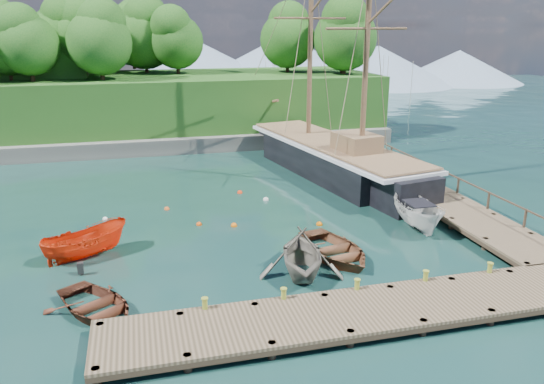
{
  "coord_description": "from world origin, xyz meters",
  "views": [
    {
      "loc": [
        -5.91,
        -22.43,
        10.55
      ],
      "look_at": [
        0.83,
        3.8,
        2.0
      ],
      "focal_mm": 35.0,
      "sensor_mm": 36.0,
      "label": 1
    }
  ],
  "objects_px": {
    "cabin_boat_white": "(417,228)",
    "rowboat_0": "(97,313)",
    "rowboat_2": "(334,257)",
    "schooner": "(332,161)",
    "rowboat_1": "(301,275)",
    "motorboat_orange": "(87,257)"
  },
  "relations": [
    {
      "from": "rowboat_0",
      "to": "cabin_boat_white",
      "type": "relative_size",
      "value": 0.88
    },
    {
      "from": "rowboat_2",
      "to": "cabin_boat_white",
      "type": "bearing_deg",
      "value": 12.26
    },
    {
      "from": "rowboat_2",
      "to": "cabin_boat_white",
      "type": "distance_m",
      "value": 6.26
    },
    {
      "from": "schooner",
      "to": "rowboat_1",
      "type": "bearing_deg",
      "value": -125.78
    },
    {
      "from": "rowboat_1",
      "to": "motorboat_orange",
      "type": "height_order",
      "value": "rowboat_1"
    },
    {
      "from": "rowboat_0",
      "to": "schooner",
      "type": "relative_size",
      "value": 0.16
    },
    {
      "from": "rowboat_2",
      "to": "rowboat_1",
      "type": "bearing_deg",
      "value": -157.57
    },
    {
      "from": "rowboat_1",
      "to": "rowboat_2",
      "type": "bearing_deg",
      "value": 46.31
    },
    {
      "from": "rowboat_2",
      "to": "motorboat_orange",
      "type": "xyz_separation_m",
      "value": [
        -11.41,
        2.99,
        0.0
      ]
    },
    {
      "from": "rowboat_2",
      "to": "motorboat_orange",
      "type": "relative_size",
      "value": 1.16
    },
    {
      "from": "motorboat_orange",
      "to": "rowboat_1",
      "type": "bearing_deg",
      "value": -141.95
    },
    {
      "from": "rowboat_0",
      "to": "motorboat_orange",
      "type": "height_order",
      "value": "motorboat_orange"
    },
    {
      "from": "rowboat_0",
      "to": "rowboat_1",
      "type": "relative_size",
      "value": 0.97
    },
    {
      "from": "cabin_boat_white",
      "to": "schooner",
      "type": "bearing_deg",
      "value": 99.32
    },
    {
      "from": "rowboat_1",
      "to": "motorboat_orange",
      "type": "xyz_separation_m",
      "value": [
        -9.33,
        4.37,
        0.0
      ]
    },
    {
      "from": "cabin_boat_white",
      "to": "rowboat_1",
      "type": "bearing_deg",
      "value": -147.97
    },
    {
      "from": "rowboat_0",
      "to": "rowboat_1",
      "type": "distance_m",
      "value": 8.66
    },
    {
      "from": "rowboat_2",
      "to": "cabin_boat_white",
      "type": "relative_size",
      "value": 1.02
    },
    {
      "from": "cabin_boat_white",
      "to": "rowboat_0",
      "type": "bearing_deg",
      "value": -157.18
    },
    {
      "from": "rowboat_2",
      "to": "schooner",
      "type": "distance_m",
      "value": 14.69
    },
    {
      "from": "motorboat_orange",
      "to": "rowboat_0",
      "type": "bearing_deg",
      "value": 160.89
    },
    {
      "from": "rowboat_1",
      "to": "rowboat_0",
      "type": "bearing_deg",
      "value": -159.47
    }
  ]
}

